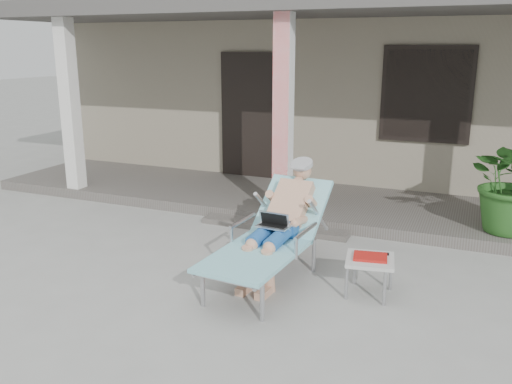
% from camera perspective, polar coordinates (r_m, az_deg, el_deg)
% --- Properties ---
extents(ground, '(60.00, 60.00, 0.00)m').
position_cam_1_polar(ground, '(5.62, -4.88, -9.62)').
color(ground, '#9E9E99').
rests_on(ground, ground).
extents(house, '(10.40, 5.40, 3.30)m').
position_cam_1_polar(house, '(11.28, 10.57, 11.42)').
color(house, gray).
rests_on(house, ground).
extents(porch_deck, '(10.00, 2.00, 0.15)m').
position_cam_1_polar(porch_deck, '(8.20, 4.77, -1.01)').
color(porch_deck, '#605B56').
rests_on(porch_deck, ground).
extents(porch_overhang, '(10.00, 2.30, 2.85)m').
position_cam_1_polar(porch_overhang, '(7.84, 5.10, 18.30)').
color(porch_overhang, silver).
rests_on(porch_overhang, porch_deck).
extents(porch_step, '(2.00, 0.30, 0.07)m').
position_cam_1_polar(porch_step, '(7.18, 1.92, -3.65)').
color(porch_step, '#605B56').
rests_on(porch_step, ground).
extents(lounger, '(0.86, 1.94, 1.23)m').
position_cam_1_polar(lounger, '(5.51, 2.12, -1.60)').
color(lounger, '#B7B7BC').
rests_on(lounger, ground).
extents(side_table, '(0.52, 0.52, 0.41)m').
position_cam_1_polar(side_table, '(5.36, 11.91, -7.19)').
color(side_table, '#BABBB6').
rests_on(side_table, ground).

